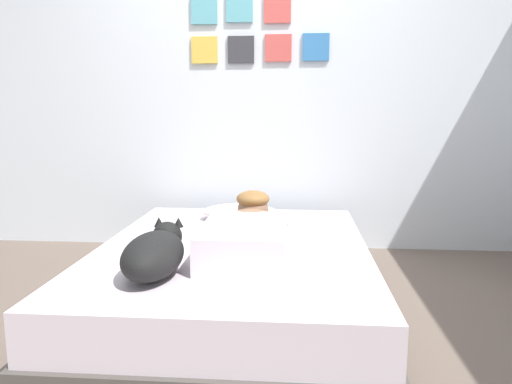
% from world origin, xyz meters
% --- Properties ---
extents(ground_plane, '(12.84, 12.84, 0.00)m').
position_xyz_m(ground_plane, '(0.00, 0.00, 0.00)').
color(ground_plane, '#66564C').
extents(back_wall, '(4.42, 0.12, 2.50)m').
position_xyz_m(back_wall, '(-0.00, 1.39, 1.25)').
color(back_wall, silver).
rests_on(back_wall, ground).
extents(bed, '(1.52, 2.07, 0.34)m').
position_xyz_m(bed, '(-0.05, 0.15, 0.17)').
color(bed, '#4C4742').
rests_on(bed, ground).
extents(pillow, '(0.52, 0.32, 0.11)m').
position_xyz_m(pillow, '(-0.09, 0.78, 0.40)').
color(pillow, silver).
rests_on(pillow, bed).
extents(person_lying, '(0.43, 0.92, 0.27)m').
position_xyz_m(person_lying, '(0.03, 0.03, 0.45)').
color(person_lying, silver).
rests_on(person_lying, bed).
extents(dog, '(0.26, 0.57, 0.21)m').
position_xyz_m(dog, '(-0.35, -0.38, 0.44)').
color(dog, black).
rests_on(dog, bed).
extents(coffee_cup, '(0.12, 0.09, 0.07)m').
position_xyz_m(coffee_cup, '(0.13, 0.64, 0.38)').
color(coffee_cup, teal).
rests_on(coffee_cup, bed).
extents(cell_phone, '(0.07, 0.14, 0.01)m').
position_xyz_m(cell_phone, '(-0.19, -0.14, 0.34)').
color(cell_phone, black).
rests_on(cell_phone, bed).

